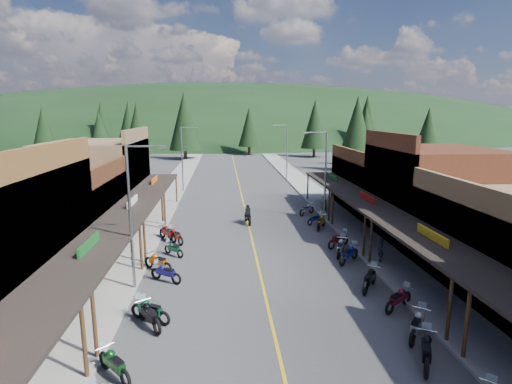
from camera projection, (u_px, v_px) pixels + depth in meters
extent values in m
plane|color=#38383A|center=(254.00, 250.00, 28.47)|extent=(220.00, 220.00, 0.00)
cube|color=gold|center=(241.00, 194.00, 48.02)|extent=(0.15, 90.00, 0.01)
cube|color=gray|center=(168.00, 195.00, 47.30)|extent=(3.40, 94.00, 0.15)
cube|color=gray|center=(312.00, 192.00, 48.71)|extent=(3.40, 94.00, 0.15)
cylinder|color=#472D19|center=(84.00, 342.00, 14.30)|extent=(0.16, 0.16, 3.00)
cube|color=brown|center=(56.00, 229.00, 19.13)|extent=(0.30, 10.20, 8.20)
cube|color=black|center=(89.00, 250.00, 19.46)|extent=(3.20, 10.20, 0.18)
cylinder|color=#472D19|center=(95.00, 325.00, 15.47)|extent=(0.16, 0.16, 3.00)
cylinder|color=#472D19|center=(141.00, 248.00, 24.27)|extent=(0.16, 0.16, 3.00)
cube|color=#14591E|center=(89.00, 246.00, 19.42)|extent=(0.12, 3.00, 0.70)
cube|color=#3F2111|center=(57.00, 214.00, 28.51)|extent=(8.00, 9.00, 5.00)
cube|color=#3F2111|center=(112.00, 205.00, 28.71)|extent=(0.30, 9.00, 6.20)
cube|color=black|center=(133.00, 206.00, 28.85)|extent=(3.20, 9.00, 0.18)
cylinder|color=#472D19|center=(145.00, 242.00, 25.45)|extent=(0.16, 0.16, 3.00)
cylinder|color=#472D19|center=(163.00, 212.00, 33.07)|extent=(0.16, 0.16, 3.00)
cube|color=silver|center=(133.00, 203.00, 28.81)|extent=(0.12, 3.00, 0.70)
cube|color=brown|center=(97.00, 179.00, 37.70)|extent=(8.00, 10.20, 7.00)
cube|color=brown|center=(139.00, 172.00, 37.90)|extent=(0.30, 10.20, 8.20)
cube|color=black|center=(155.00, 183.00, 38.23)|extent=(3.20, 10.20, 0.18)
cylinder|color=#472D19|center=(165.00, 209.00, 34.24)|extent=(0.16, 0.16, 3.00)
cylinder|color=#472D19|center=(176.00, 189.00, 43.04)|extent=(0.16, 0.16, 3.00)
cube|color=#CC590C|center=(155.00, 181.00, 38.19)|extent=(0.12, 3.00, 0.70)
cylinder|color=#472D19|center=(467.00, 325.00, 15.47)|extent=(0.16, 0.16, 3.00)
cube|color=brown|center=(458.00, 239.00, 20.97)|extent=(0.30, 10.20, 6.20)
cube|color=black|center=(432.00, 241.00, 20.87)|extent=(3.20, 10.20, 0.18)
cylinder|color=#472D19|center=(449.00, 310.00, 16.64)|extent=(0.16, 0.16, 3.00)
cylinder|color=#472D19|center=(371.00, 242.00, 25.44)|extent=(0.16, 0.16, 3.00)
cube|color=gold|center=(432.00, 237.00, 20.83)|extent=(0.12, 3.00, 0.70)
cube|color=#562B19|center=(434.00, 194.00, 30.59)|extent=(8.00, 9.00, 7.00)
cube|color=#562B19|center=(386.00, 187.00, 30.16)|extent=(0.30, 9.00, 8.20)
cube|color=black|center=(367.00, 201.00, 30.26)|extent=(3.20, 9.00, 0.18)
cylinder|color=#472D19|center=(364.00, 236.00, 26.61)|extent=(0.16, 0.16, 3.00)
cylinder|color=#472D19|center=(333.00, 209.00, 34.24)|extent=(0.16, 0.16, 3.00)
cube|color=#B2140F|center=(367.00, 199.00, 30.22)|extent=(0.12, 3.00, 0.70)
cube|color=#4C2D16|center=(384.00, 185.00, 40.17)|extent=(8.00, 10.20, 5.00)
cube|color=#4C2D16|center=(347.00, 179.00, 39.74)|extent=(0.30, 10.20, 6.20)
cube|color=black|center=(332.00, 180.00, 39.64)|extent=(3.20, 10.20, 0.18)
cylinder|color=#472D19|center=(329.00, 206.00, 35.41)|extent=(0.16, 0.16, 3.00)
cylinder|color=#472D19|center=(308.00, 187.00, 44.21)|extent=(0.16, 0.16, 3.00)
cube|color=#14591E|center=(333.00, 178.00, 39.60)|extent=(0.12, 3.00, 0.70)
cylinder|color=gray|center=(130.00, 220.00, 21.25)|extent=(0.16, 0.16, 8.00)
cylinder|color=gray|center=(146.00, 146.00, 20.58)|extent=(2.00, 0.10, 0.10)
cube|color=gray|center=(163.00, 147.00, 20.66)|extent=(0.35, 0.18, 0.12)
cylinder|color=gray|center=(182.00, 160.00, 48.63)|extent=(0.16, 0.16, 8.00)
cylinder|color=gray|center=(189.00, 127.00, 47.95)|extent=(2.00, 0.10, 0.10)
cube|color=gray|center=(197.00, 128.00, 48.03)|extent=(0.35, 0.18, 0.12)
cylinder|color=gray|center=(325.00, 176.00, 36.09)|extent=(0.16, 0.16, 8.00)
cylinder|color=gray|center=(316.00, 132.00, 35.25)|extent=(2.00, 0.10, 0.10)
cube|color=gray|center=(306.00, 133.00, 35.19)|extent=(0.35, 0.18, 0.12)
cylinder|color=gray|center=(287.00, 152.00, 57.60)|extent=(0.16, 0.16, 8.00)
cylinder|color=gray|center=(280.00, 125.00, 56.76)|extent=(2.00, 0.10, 0.10)
cube|color=gray|center=(274.00, 125.00, 56.70)|extent=(0.35, 0.18, 0.12)
ellipsoid|color=black|center=(228.00, 137.00, 160.45)|extent=(310.00, 140.00, 60.00)
cylinder|color=black|center=(46.00, 154.00, 85.64)|extent=(0.60, 0.60, 2.00)
cone|color=black|center=(44.00, 128.00, 84.57)|extent=(5.04, 5.04, 9.00)
cylinder|color=black|center=(131.00, 150.00, 94.76)|extent=(0.60, 0.60, 2.00)
cone|color=black|center=(129.00, 123.00, 93.55)|extent=(5.88, 5.88, 10.50)
cylinder|color=black|center=(186.00, 154.00, 84.17)|extent=(0.60, 0.60, 2.00)
cone|color=black|center=(184.00, 121.00, 82.81)|extent=(6.72, 6.72, 12.00)
cylinder|color=black|center=(249.00, 151.00, 93.12)|extent=(0.60, 0.60, 2.00)
cone|color=black|center=(249.00, 127.00, 92.05)|extent=(5.04, 5.04, 9.00)
cylinder|color=black|center=(314.00, 153.00, 88.39)|extent=(0.60, 0.60, 2.00)
cone|color=black|center=(315.00, 124.00, 87.18)|extent=(5.88, 5.88, 10.50)
cylinder|color=black|center=(365.00, 147.00, 101.42)|extent=(0.60, 0.60, 2.00)
cone|color=black|center=(367.00, 120.00, 100.06)|extent=(6.72, 6.72, 12.00)
cylinder|color=black|center=(426.00, 150.00, 94.57)|extent=(0.60, 0.60, 2.00)
cone|color=black|center=(428.00, 126.00, 93.50)|extent=(5.04, 5.04, 9.00)
cylinder|color=black|center=(103.00, 148.00, 99.98)|extent=(0.60, 0.60, 2.00)
cone|color=black|center=(102.00, 123.00, 98.76)|extent=(5.88, 5.88, 10.50)
cylinder|color=black|center=(102.00, 166.00, 65.60)|extent=(0.60, 0.60, 2.00)
cone|color=black|center=(100.00, 136.00, 64.63)|extent=(4.48, 4.48, 8.00)
cylinder|color=black|center=(364.00, 160.00, 74.21)|extent=(0.60, 0.60, 2.00)
cone|color=black|center=(365.00, 131.00, 73.17)|extent=(4.93, 4.93, 8.80)
cylinder|color=black|center=(139.00, 159.00, 75.70)|extent=(0.60, 0.60, 2.00)
cone|color=black|center=(137.00, 128.00, 74.57)|extent=(5.38, 5.38, 9.60)
cylinder|color=black|center=(355.00, 165.00, 67.05)|extent=(0.60, 0.60, 2.00)
cone|color=black|center=(357.00, 128.00, 65.84)|extent=(5.82, 5.82, 10.40)
imported|color=black|center=(381.00, 250.00, 25.66)|extent=(0.40, 0.58, 1.56)
imported|color=#4D3F30|center=(323.00, 204.00, 38.45)|extent=(0.86, 0.63, 1.59)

